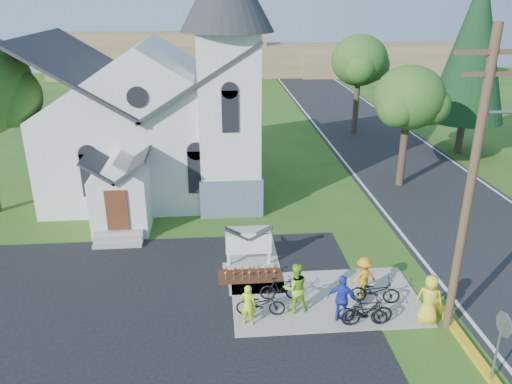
{
  "coord_description": "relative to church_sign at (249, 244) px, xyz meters",
  "views": [
    {
      "loc": [
        -2.47,
        -15.12,
        10.72
      ],
      "look_at": [
        -0.74,
        5.0,
        2.64
      ],
      "focal_mm": 35.0,
      "sensor_mm": 36.0,
      "label": 1
    }
  ],
  "objects": [
    {
      "name": "stop_sign",
      "position": [
        6.63,
        -7.4,
        0.75
      ],
      "size": [
        0.11,
        0.76,
        2.48
      ],
      "color": "gray",
      "rests_on": "ground"
    },
    {
      "name": "cyclist_3",
      "position": [
        4.1,
        -2.65,
        -0.17
      ],
      "size": [
        1.14,
        0.79,
        1.62
      ],
      "primitive_type": "imported",
      "rotation": [
        0.0,
        0.0,
        3.34
      ],
      "color": "orange",
      "rests_on": "sidewalk"
    },
    {
      "name": "bike_0",
      "position": [
        0.17,
        -3.51,
        -0.52
      ],
      "size": [
        1.8,
        0.78,
        0.92
      ],
      "primitive_type": "imported",
      "rotation": [
        0.0,
        0.0,
        1.47
      ],
      "color": "black",
      "rests_on": "sidewalk"
    },
    {
      "name": "cyclist_2",
      "position": [
        2.94,
        -4.09,
        -0.09
      ],
      "size": [
        1.12,
        0.78,
        1.77
      ],
      "primitive_type": "imported",
      "rotation": [
        0.0,
        0.0,
        2.77
      ],
      "color": "#2433B8",
      "rests_on": "sidewalk"
    },
    {
      "name": "bike_1",
      "position": [
        1.0,
        -2.62,
        -0.51
      ],
      "size": [
        1.59,
        0.51,
        0.94
      ],
      "primitive_type": "imported",
      "rotation": [
        0.0,
        0.0,
        1.53
      ],
      "color": "black",
      "rests_on": "sidewalk"
    },
    {
      "name": "tree_road_near",
      "position": [
        9.7,
        8.8,
        4.18
      ],
      "size": [
        4.0,
        4.0,
        7.05
      ],
      "color": "#3B2D20",
      "rests_on": "ground"
    },
    {
      "name": "church",
      "position": [
        -4.28,
        9.28,
        4.22
      ],
      "size": [
        12.35,
        12.0,
        13.0
      ],
      "color": "silver",
      "rests_on": "ground"
    },
    {
      "name": "tree_road_mid",
      "position": [
        10.2,
        20.8,
        4.75
      ],
      "size": [
        4.4,
        4.4,
        7.8
      ],
      "color": "#3B2D20",
      "rests_on": "ground"
    },
    {
      "name": "bike_4",
      "position": [
        4.44,
        -3.09,
        -0.5
      ],
      "size": [
        1.89,
        0.96,
        0.95
      ],
      "primitive_type": "imported",
      "rotation": [
        0.0,
        0.0,
        1.38
      ],
      "color": "black",
      "rests_on": "sidewalk"
    },
    {
      "name": "utility_pole",
      "position": [
        6.56,
        -4.7,
        4.38
      ],
      "size": [
        3.45,
        0.28,
        10.0
      ],
      "color": "#483024",
      "rests_on": "ground"
    },
    {
      "name": "cyclist_1",
      "position": [
        1.42,
        -3.34,
        -0.04
      ],
      "size": [
        1.0,
        0.82,
        1.88
      ],
      "primitive_type": "imported",
      "rotation": [
        0.0,
        0.0,
        3.27
      ],
      "color": "#90CF26",
      "rests_on": "sidewalk"
    },
    {
      "name": "parking_lot",
      "position": [
        -5.8,
        -5.2,
        -1.02
      ],
      "size": [
        20.0,
        16.0,
        0.02
      ],
      "primitive_type": "cube",
      "color": "black",
      "rests_on": "ground"
    },
    {
      "name": "bike_3",
      "position": [
        3.75,
        -4.4,
        -0.43
      ],
      "size": [
        1.82,
        0.54,
        1.09
      ],
      "primitive_type": "imported",
      "rotation": [
        0.0,
        0.0,
        1.58
      ],
      "color": "black",
      "rests_on": "sidewalk"
    },
    {
      "name": "road",
      "position": [
        11.2,
        11.8,
        -1.02
      ],
      "size": [
        8.0,
        90.0,
        0.02
      ],
      "primitive_type": "cube",
      "color": "black",
      "rests_on": "ground"
    },
    {
      "name": "conifer",
      "position": [
        16.2,
        14.8,
        6.36
      ],
      "size": [
        5.2,
        5.2,
        12.4
      ],
      "color": "#3B2D20",
      "rests_on": "ground"
    },
    {
      "name": "flower_bed",
      "position": [
        0.0,
        -0.9,
        -0.99
      ],
      "size": [
        2.6,
        1.1,
        0.07
      ],
      "primitive_type": "cube",
      "color": "#3C2210",
      "rests_on": "ground"
    },
    {
      "name": "cyclist_0",
      "position": [
        -0.31,
        -3.99,
        -0.21
      ],
      "size": [
        0.64,
        0.5,
        1.54
      ],
      "primitive_type": "imported",
      "rotation": [
        0.0,
        0.0,
        2.88
      ],
      "color": "#CBF31C",
      "rests_on": "sidewalk"
    },
    {
      "name": "bike_2",
      "position": [
        3.64,
        -4.27,
        -0.53
      ],
      "size": [
        1.79,
        0.95,
        0.89
      ],
      "primitive_type": "imported",
      "rotation": [
        0.0,
        0.0,
        1.35
      ],
      "color": "black",
      "rests_on": "sidewalk"
    },
    {
      "name": "ground",
      "position": [
        1.2,
        -3.2,
        -1.03
      ],
      "size": [
        120.0,
        120.0,
        0.0
      ],
      "primitive_type": "plane",
      "color": "#2C5016",
      "rests_on": "ground"
    },
    {
      "name": "distant_hills",
      "position": [
        4.56,
        53.13,
        1.15
      ],
      "size": [
        61.0,
        10.0,
        5.6
      ],
      "color": "olive",
      "rests_on": "ground"
    },
    {
      "name": "sidewalk",
      "position": [
        2.7,
        -2.7,
        -1.0
      ],
      "size": [
        7.0,
        4.0,
        0.05
      ],
      "primitive_type": "cube",
      "color": "gray",
      "rests_on": "ground"
    },
    {
      "name": "church_sign",
      "position": [
        0.0,
        0.0,
        0.0
      ],
      "size": [
        2.2,
        0.4,
        1.7
      ],
      "color": "gray",
      "rests_on": "ground"
    },
    {
      "name": "cyclist_4",
      "position": [
        5.9,
        -4.4,
        -0.06
      ],
      "size": [
        1.05,
        0.89,
        1.82
      ],
      "primitive_type": "imported",
      "rotation": [
        0.0,
        0.0,
        2.73
      ],
      "color": "yellow",
      "rests_on": "sidewalk"
    }
  ]
}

